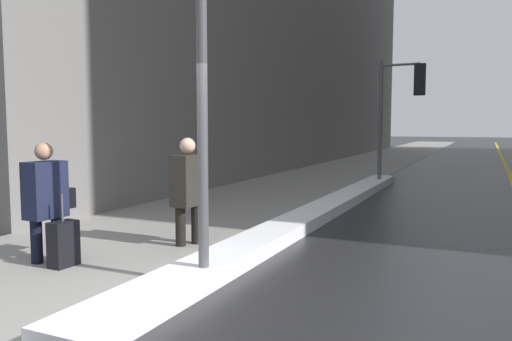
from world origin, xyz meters
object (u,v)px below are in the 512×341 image
at_px(traffic_light_near, 405,95).
at_px(pedestrian_nearside, 188,186).
at_px(pedestrian_with_shoulder_bag, 46,196).
at_px(rolling_suitcase, 63,244).
at_px(lamp_post, 202,40).

bearing_deg(traffic_light_near, pedestrian_nearside, -99.11).
xyz_separation_m(pedestrian_with_shoulder_bag, pedestrian_nearside, (1.19, 1.59, 0.02)).
height_order(pedestrian_with_shoulder_bag, rolling_suitcase, pedestrian_with_shoulder_bag).
relative_size(traffic_light_near, pedestrian_with_shoulder_bag, 2.33).
relative_size(traffic_light_near, pedestrian_nearside, 2.28).
bearing_deg(rolling_suitcase, traffic_light_near, 168.61).
bearing_deg(lamp_post, pedestrian_nearside, 127.69).
xyz_separation_m(pedestrian_with_shoulder_bag, rolling_suitcase, (0.37, -0.09, -0.59)).
height_order(lamp_post, pedestrian_nearside, lamp_post).
relative_size(lamp_post, pedestrian_nearside, 2.78).
distance_m(pedestrian_nearside, rolling_suitcase, 1.96).
height_order(traffic_light_near, pedestrian_with_shoulder_bag, traffic_light_near).
bearing_deg(pedestrian_with_shoulder_bag, lamp_post, 94.04).
relative_size(pedestrian_with_shoulder_bag, rolling_suitcase, 1.69).
distance_m(lamp_post, pedestrian_nearside, 2.68).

